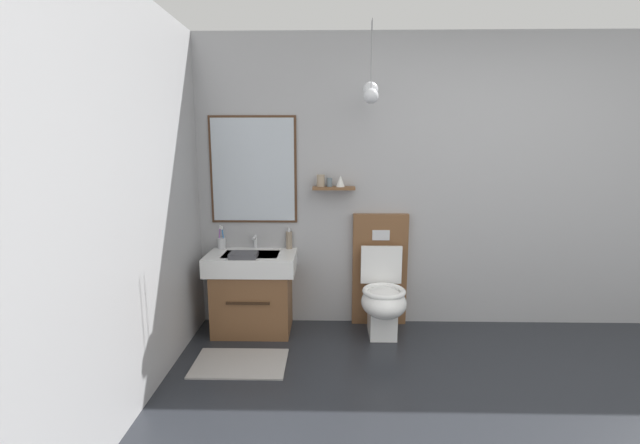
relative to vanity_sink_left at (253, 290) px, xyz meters
The scene contains 9 objects.
wall_back 2.29m from the vanity_sink_left, ahead, with size 5.44×0.52×2.51m.
wall_left 2.12m from the vanity_sink_left, 106.48° to the right, with size 0.12×4.34×2.51m, color #A8A8AA.
bath_mat 0.69m from the vanity_sink_left, 90.00° to the right, with size 0.68×0.44×0.01m, color #9E9993.
vanity_sink_left is the anchor object (origin of this frame).
tap_on_left_sink 0.43m from the vanity_sink_left, 90.00° to the left, with size 0.03×0.13×0.11m.
toilet 1.11m from the vanity_sink_left, ahead, with size 0.48×0.62×1.00m.
toothbrush_cup 0.51m from the vanity_sink_left, 150.72° to the left, with size 0.07×0.07×0.21m.
soap_dispenser 0.53m from the vanity_sink_left, 29.92° to the left, with size 0.06×0.06×0.19m.
folded_hand_towel 0.38m from the vanity_sink_left, 105.62° to the right, with size 0.22×0.16×0.04m, color #47474C.
Camera 1 is at (-1.46, -1.65, 1.60)m, focal length 24.04 mm.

